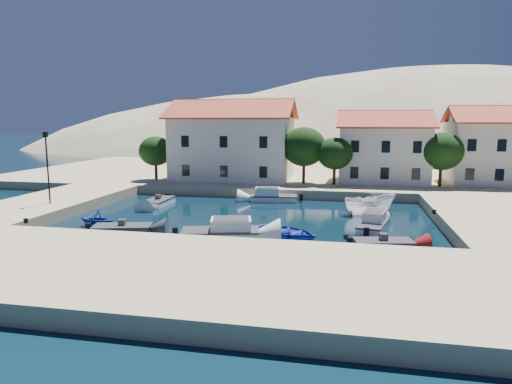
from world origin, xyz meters
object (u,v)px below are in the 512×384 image
cabin_cruiser_south (220,232)px  cabin_cruiser_east (373,224)px  building_left (233,139)px  boat_east (370,214)px  lamppost (47,161)px  building_right (490,144)px  building_mid (383,146)px  rowboat_south (285,237)px

cabin_cruiser_south → cabin_cruiser_east: (10.63, 4.45, -0.00)m
cabin_cruiser_east → building_left: bearing=50.6°
boat_east → lamppost: bearing=73.6°
building_right → lamppost: size_ratio=1.52×
cabin_cruiser_east → building_mid: bearing=7.1°
lamppost → boat_east: 28.52m
rowboat_south → cabin_cruiser_south: bearing=130.1°
cabin_cruiser_south → building_mid: bearing=50.0°
building_mid → cabin_cruiser_south: (-12.66, -25.83, -4.75)m
building_left → cabin_cruiser_east: (15.97, -20.38, -5.46)m
building_left → building_right: size_ratio=1.56×
building_left → building_mid: (18.00, 1.00, -0.71)m
building_left → building_right: building_left is taller
rowboat_south → cabin_cruiser_east: 6.98m
rowboat_south → cabin_cruiser_east: (6.18, 3.21, 0.48)m
building_mid → building_left: bearing=-176.8°
building_left → cabin_cruiser_south: building_left is taller
building_left → building_right: bearing=3.8°
lamppost → cabin_cruiser_east: lamppost is taller
building_mid → building_right: 12.04m
building_right → building_left: bearing=-176.2°
building_left → boat_east: size_ratio=2.95×
building_left → lamppost: (-11.50, -20.00, -1.18)m
building_right → building_mid: bearing=-175.2°
building_mid → rowboat_south: size_ratio=2.12×
building_right → rowboat_south: size_ratio=1.91×
building_mid → lamppost: (-29.50, -21.00, -0.47)m
cabin_cruiser_south → boat_east: cabin_cruiser_south is taller
building_mid → boat_east: size_ratio=2.10×
cabin_cruiser_east → cabin_cruiser_south: bearing=125.3°
building_left → rowboat_south: building_left is taller
building_left → building_mid: building_left is taller
building_mid → cabin_cruiser_east: building_mid is taller
building_mid → lamppost: building_mid is taller
building_mid → building_right: (12.00, 1.00, 0.25)m
rowboat_south → cabin_cruiser_east: cabin_cruiser_east is taller
building_mid → cabin_cruiser_south: 29.15m
building_left → cabin_cruiser_east: 26.46m
building_left → building_mid: 18.04m
building_left → boat_east: bearing=-41.5°
building_mid → rowboat_south: bearing=-108.5°
building_mid → boat_east: (-2.00, -15.17, -5.22)m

